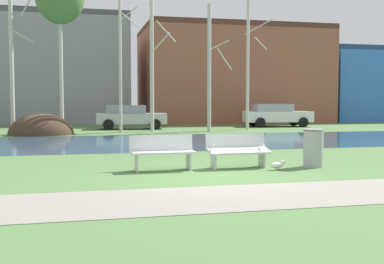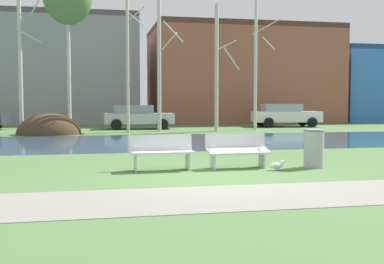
# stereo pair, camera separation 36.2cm
# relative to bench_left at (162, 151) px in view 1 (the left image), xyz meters

# --- Properties ---
(ground_plane) EXTENTS (120.00, 120.00, 0.00)m
(ground_plane) POSITION_rel_bench_left_xyz_m (0.98, 8.75, -0.47)
(ground_plane) COLOR #4C703D
(paved_path_strip) EXTENTS (60.00, 2.23, 0.01)m
(paved_path_strip) POSITION_rel_bench_left_xyz_m (0.98, -3.54, -0.47)
(paved_path_strip) COLOR gray
(paved_path_strip) RESTS_ON ground
(river_band) EXTENTS (80.00, 8.15, 0.01)m
(river_band) POSITION_rel_bench_left_xyz_m (0.98, 8.14, -0.47)
(river_band) COLOR #33516B
(river_band) RESTS_ON ground
(soil_mound) EXTENTS (3.25, 2.59, 2.16)m
(soil_mound) POSITION_rel_bench_left_xyz_m (-3.97, 13.56, -0.47)
(soil_mound) COLOR #423021
(soil_mound) RESTS_ON ground
(bench_left) EXTENTS (1.61, 0.58, 0.87)m
(bench_left) POSITION_rel_bench_left_xyz_m (0.00, 0.00, 0.00)
(bench_left) COLOR silver
(bench_left) RESTS_ON ground
(bench_right) EXTENTS (1.61, 0.58, 0.87)m
(bench_right) POSITION_rel_bench_left_xyz_m (1.96, 0.00, 0.00)
(bench_right) COLOR silver
(bench_right) RESTS_ON ground
(trash_bin) EXTENTS (0.53, 0.53, 0.99)m
(trash_bin) POSITION_rel_bench_left_xyz_m (3.92, -0.31, 0.04)
(trash_bin) COLOR #999B9E
(trash_bin) RESTS_ON ground
(seagull) EXTENTS (0.41, 0.15, 0.25)m
(seagull) POSITION_rel_bench_left_xyz_m (2.80, -0.60, -0.34)
(seagull) COLOR white
(seagull) RESTS_ON ground
(birch_far_left) EXTENTS (1.47, 2.44, 8.89)m
(birch_far_left) POSITION_rel_bench_left_xyz_m (-5.38, 14.40, 4.05)
(birch_far_left) COLOR #BCB7A8
(birch_far_left) RESTS_ON ground
(birch_center_left) EXTENTS (1.17, 2.07, 8.24)m
(birch_center_left) POSITION_rel_bench_left_xyz_m (0.15, 14.50, 3.74)
(birch_center_left) COLOR #BCB7A8
(birch_center_left) RESTS_ON ground
(birch_center) EXTENTS (1.48, 2.36, 8.82)m
(birch_center) POSITION_rel_bench_left_xyz_m (1.94, 14.91, 3.98)
(birch_center) COLOR #BCB7A8
(birch_center) RESTS_ON ground
(birch_center_right) EXTENTS (1.41, 2.40, 7.15)m
(birch_center_right) POSITION_rel_bench_left_xyz_m (5.15, 14.46, 3.15)
(birch_center_right) COLOR #BCB7A8
(birch_center_right) RESTS_ON ground
(birch_right) EXTENTS (1.61, 2.67, 9.07)m
(birch_right) POSITION_rel_bench_left_xyz_m (7.66, 15.08, 4.12)
(birch_right) COLOR beige
(birch_right) RESTS_ON ground
(parked_sedan_second_silver) EXTENTS (4.32, 2.28, 1.46)m
(parked_sedan_second_silver) POSITION_rel_bench_left_xyz_m (0.93, 17.47, 0.30)
(parked_sedan_second_silver) COLOR #B2B5BC
(parked_sedan_second_silver) RESTS_ON ground
(parked_hatch_third_white) EXTENTS (4.53, 2.29, 1.51)m
(parked_hatch_third_white) POSITION_rel_bench_left_xyz_m (10.69, 17.94, 0.33)
(parked_hatch_third_white) COLOR silver
(parked_hatch_third_white) RESTS_ON ground
(building_grey_warehouse) EXTENTS (12.94, 7.91, 8.21)m
(building_grey_warehouse) POSITION_rel_bench_left_xyz_m (-4.90, 27.04, 3.63)
(building_grey_warehouse) COLOR gray
(building_grey_warehouse) RESTS_ON ground
(building_brick_low) EXTENTS (14.28, 9.15, 7.56)m
(building_brick_low) POSITION_rel_bench_left_xyz_m (10.00, 25.80, 3.31)
(building_brick_low) COLOR brown
(building_brick_low) RESTS_ON ground
(building_blue_store) EXTENTS (14.02, 9.28, 6.14)m
(building_blue_store) POSITION_rel_bench_left_xyz_m (24.69, 26.52, 2.60)
(building_blue_store) COLOR #3870C6
(building_blue_store) RESTS_ON ground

